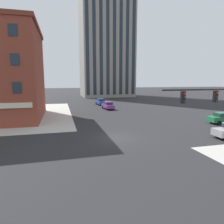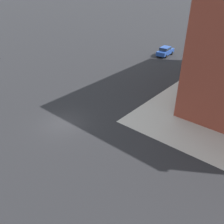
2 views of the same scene
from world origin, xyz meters
The scene contains 2 objects.
ground_plane centered at (0.00, 0.00, 0.00)m, with size 320.00×320.00×0.00m, color #262628.
car_main_southbound_near centered at (-28.05, -3.76, 0.92)m, with size 4.52×2.15×1.68m.
Camera 2 is at (11.89, 16.91, 13.23)m, focal length 37.19 mm.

